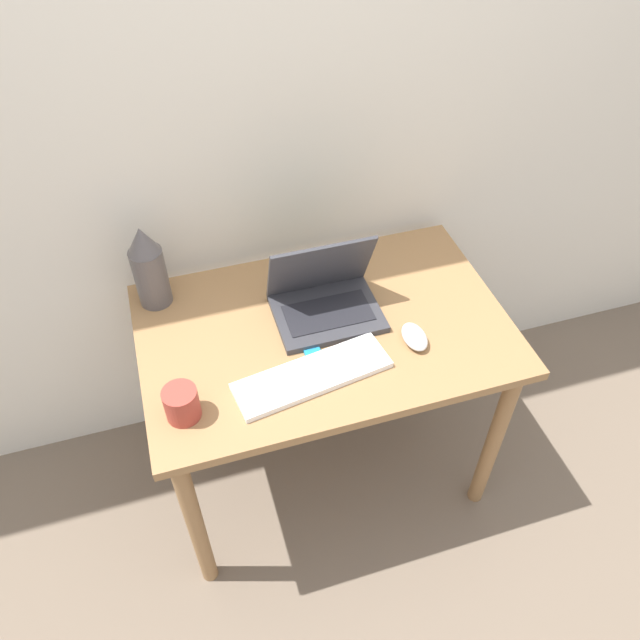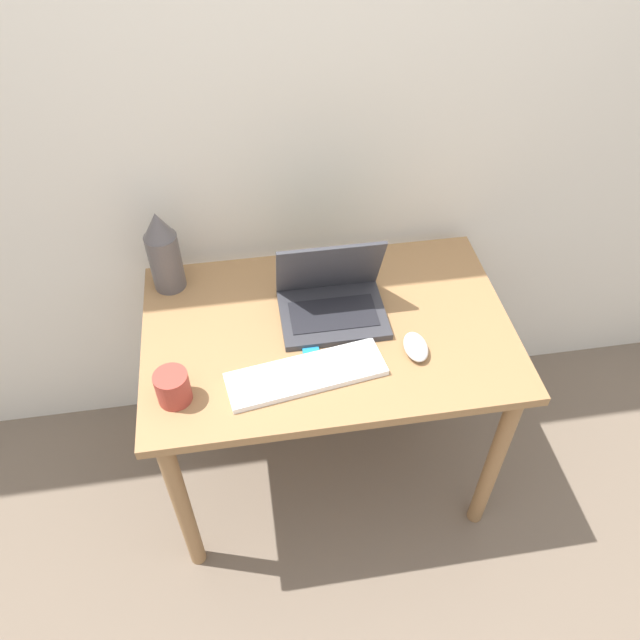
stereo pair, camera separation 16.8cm
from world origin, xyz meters
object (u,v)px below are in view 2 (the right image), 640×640
mouse (416,347)px  mug (173,387)px  mp3_player (310,348)px  keyboard (306,374)px  vase (163,252)px  laptop (331,298)px

mouse → mug: 0.66m
mug → mp3_player: bearing=17.5°
mouse → mp3_player: size_ratio=1.67×
keyboard → vase: vase is taller
keyboard → vase: size_ratio=1.63×
laptop → mug: (-0.45, -0.26, -0.01)m
mp3_player → mug: mug is taller
keyboard → mouse: size_ratio=4.04×
keyboard → mouse: 0.31m
keyboard → mp3_player: bearing=75.5°
vase → mug: vase is taller
mug → vase: bearing=92.2°
vase → mp3_player: bearing=-40.3°
laptop → keyboard: bearing=-114.5°
laptop → mouse: laptop is taller
mouse → vase: vase is taller
mp3_player → mug: (-0.37, -0.12, 0.04)m
laptop → mug: 0.52m
mouse → mug: (-0.66, -0.06, 0.03)m
vase → mp3_player: (0.39, -0.33, -0.13)m
mouse → mug: bearing=-174.6°
keyboard → mouse: (0.31, 0.04, 0.01)m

